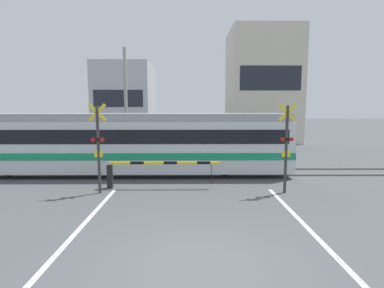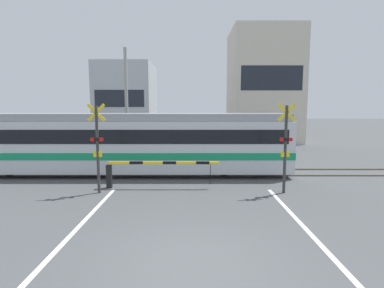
{
  "view_description": "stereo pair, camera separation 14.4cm",
  "coord_description": "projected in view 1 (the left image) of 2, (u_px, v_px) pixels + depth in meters",
  "views": [
    {
      "loc": [
        -0.12,
        -5.85,
        3.27
      ],
      "look_at": [
        0.0,
        7.74,
        1.6
      ],
      "focal_mm": 28.0,
      "sensor_mm": 36.0,
      "label": 1
    },
    {
      "loc": [
        0.02,
        -5.85,
        3.27
      ],
      "look_at": [
        0.0,
        7.74,
        1.6
      ],
      "focal_mm": 28.0,
      "sensor_mm": 36.0,
      "label": 2
    }
  ],
  "objects": [
    {
      "name": "building_right_of_street",
      "position": [
        262.0,
        87.0,
        28.73
      ],
      "size": [
        6.29,
        6.24,
        10.47
      ],
      "color": "beige",
      "rests_on": "ground_plane"
    },
    {
      "name": "crossing_signal_left",
      "position": [
        98.0,
        144.0,
        11.25
      ],
      "size": [
        0.68,
        0.15,
        3.41
      ],
      "color": "#333333",
      "rests_on": "ground_plane"
    },
    {
      "name": "utility_pole_streetside",
      "position": [
        126.0,
        103.0,
        19.67
      ],
      "size": [
        0.22,
        0.22,
        7.12
      ],
      "color": "gray",
      "rests_on": "ground_plane"
    },
    {
      "name": "crossing_barrier_near",
      "position": [
        143.0,
        169.0,
        12.11
      ],
      "size": [
        4.58,
        0.2,
        1.09
      ],
      "color": "black",
      "rests_on": "ground_plane"
    },
    {
      "name": "building_left_of_street",
      "position": [
        126.0,
        103.0,
        28.81
      ],
      "size": [
        5.07,
        6.24,
        7.32
      ],
      "color": "#B2B7BC",
      "rests_on": "ground_plane"
    },
    {
      "name": "road_stripe_right",
      "position": [
        325.0,
        246.0,
        7.11
      ],
      "size": [
        0.14,
        9.76,
        0.01
      ],
      "color": "white",
      "rests_on": "ground_plane"
    },
    {
      "name": "commuter_train",
      "position": [
        120.0,
        141.0,
        14.79
      ],
      "size": [
        16.53,
        2.96,
        2.97
      ],
      "color": "silver",
      "rests_on": "ground_plane"
    },
    {
      "name": "pedestrian",
      "position": [
        175.0,
        141.0,
        20.09
      ],
      "size": [
        0.38,
        0.23,
        1.73
      ],
      "color": "#23232D",
      "rests_on": "ground_plane"
    },
    {
      "name": "crossing_barrier_far",
      "position": [
        225.0,
        150.0,
        17.58
      ],
      "size": [
        4.58,
        0.2,
        1.09
      ],
      "color": "black",
      "rests_on": "ground_plane"
    },
    {
      "name": "ground_plane",
      "position": [
        195.0,
        266.0,
        6.21
      ],
      "size": [
        160.0,
        160.0,
        0.0
      ],
      "primitive_type": "plane",
      "color": "#4C4F51"
    },
    {
      "name": "rail_track_near",
      "position": [
        192.0,
        175.0,
        14.3
      ],
      "size": [
        50.0,
        0.1,
        0.08
      ],
      "color": "#6B6051",
      "rests_on": "ground_plane"
    },
    {
      "name": "crossing_signal_right",
      "position": [
        286.0,
        144.0,
        11.31
      ],
      "size": [
        0.68,
        0.15,
        3.41
      ],
      "color": "#333333",
      "rests_on": "ground_plane"
    },
    {
      "name": "rail_track_far",
      "position": [
        192.0,
        169.0,
        15.72
      ],
      "size": [
        50.0,
        0.1,
        0.08
      ],
      "color": "#6B6051",
      "rests_on": "ground_plane"
    },
    {
      "name": "road_stripe_left",
      "position": [
        63.0,
        247.0,
        7.05
      ],
      "size": [
        0.14,
        9.76,
        0.01
      ],
      "color": "white",
      "rests_on": "ground_plane"
    }
  ]
}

